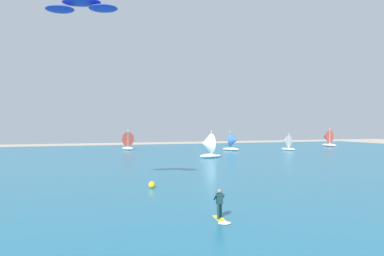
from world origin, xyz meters
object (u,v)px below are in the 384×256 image
object	(u,v)px
sailboat_leading	(233,141)
sailboat_anchored_offshore	(286,142)
marker_buoy	(152,185)
sailboat_near_shore	(207,145)
kite	(81,6)
kitesurfer	(220,209)
sailboat_mid_right	(126,141)
sailboat_far_left	(327,138)

from	to	relation	value
sailboat_leading	sailboat_anchored_offshore	world-z (taller)	sailboat_leading
sailboat_anchored_offshore	marker_buoy	size ratio (longest dim) A/B	6.67
sailboat_anchored_offshore	sailboat_near_shore	bearing A→B (deg)	-153.45
sailboat_anchored_offshore	kite	bearing A→B (deg)	-139.11
kitesurfer	sailboat_anchored_offshore	bearing A→B (deg)	52.58
sailboat_leading	sailboat_mid_right	world-z (taller)	sailboat_mid_right
sailboat_mid_right	marker_buoy	bearing A→B (deg)	-96.01
kite	sailboat_mid_right	world-z (taller)	kite
kite	sailboat_anchored_offshore	size ratio (longest dim) A/B	1.51
sailboat_anchored_offshore	sailboat_mid_right	distance (m)	34.05
kite	sailboat_near_shore	bearing A→B (deg)	51.83
kite	sailboat_anchored_offshore	bearing A→B (deg)	40.89
sailboat_leading	sailboat_near_shore	size ratio (longest dim) A/B	0.96
sailboat_far_left	marker_buoy	size ratio (longest dim) A/B	8.37
sailboat_near_shore	sailboat_leading	bearing A→B (deg)	50.99
sailboat_near_shore	sailboat_mid_right	size ratio (longest dim) A/B	1.02
kitesurfer	sailboat_near_shore	xyz separation A→B (m)	(13.05, 35.00, 1.42)
kite	sailboat_far_left	distance (m)	76.42
sailboat_leading	sailboat_anchored_offshore	xyz separation A→B (m)	(11.05, -2.70, -0.23)
sailboat_anchored_offshore	marker_buoy	distance (m)	50.75
kite	sailboat_anchored_offshore	world-z (taller)	kite
sailboat_anchored_offshore	marker_buoy	xyz separation A→B (m)	(-36.67, -35.06, -1.42)
kitesurfer	sailboat_leading	size ratio (longest dim) A/B	0.47
kitesurfer	sailboat_far_left	xyz separation A→B (m)	(53.20, 55.03, 1.53)
sailboat_mid_right	sailboat_leading	bearing A→B (deg)	-25.55
kitesurfer	sailboat_near_shore	size ratio (longest dim) A/B	0.45
kite	sailboat_near_shore	xyz separation A→B (m)	(20.06, 25.52, -11.98)
kite	sailboat_mid_right	xyz separation A→B (m)	(10.64, 49.17, -12.01)
kitesurfer	marker_buoy	world-z (taller)	kitesurfer
kitesurfer	sailboat_mid_right	xyz separation A→B (m)	(3.63, 58.66, 1.39)
sailboat_far_left	sailboat_leading	distance (m)	29.63
sailboat_mid_right	sailboat_far_left	bearing A→B (deg)	-4.19
sailboat_anchored_offshore	sailboat_mid_right	world-z (taller)	sailboat_mid_right
sailboat_near_shore	marker_buoy	size ratio (longest dim) A/B	7.93
kite	sailboat_mid_right	bearing A→B (deg)	77.79
kitesurfer	sailboat_mid_right	bearing A→B (deg)	86.46
sailboat_near_shore	sailboat_mid_right	bearing A→B (deg)	111.71
sailboat_far_left	sailboat_leading	size ratio (longest dim) A/B	1.10
kitesurfer	sailboat_near_shore	world-z (taller)	sailboat_near_shore
sailboat_far_left	sailboat_anchored_offshore	bearing A→B (deg)	-153.55
sailboat_leading	marker_buoy	world-z (taller)	sailboat_leading
sailboat_leading	sailboat_anchored_offshore	distance (m)	11.38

